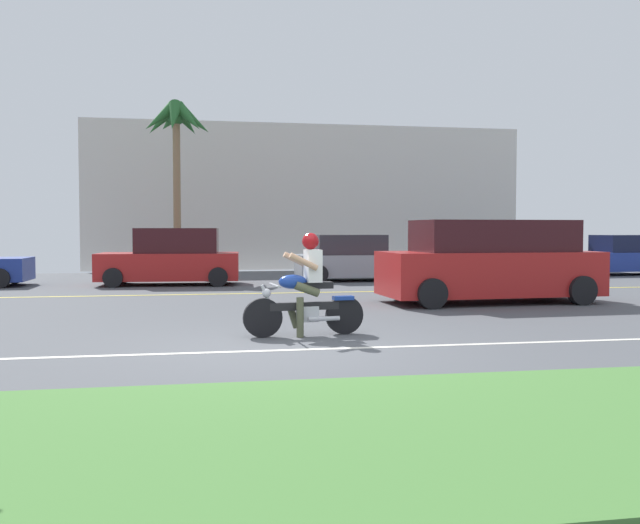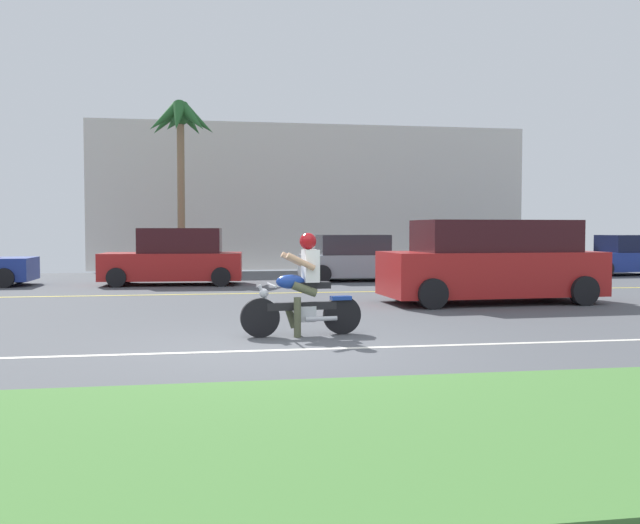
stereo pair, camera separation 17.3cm
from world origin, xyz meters
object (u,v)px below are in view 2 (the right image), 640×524
parked_car_2 (357,259)px  motorcyclist (303,292)px  palm_tree_1 (180,130)px  parked_car_4 (631,256)px  parked_car_3 (494,257)px  suv_nearby (492,262)px  parked_car_1 (175,259)px

parked_car_2 → motorcyclist: bearing=-106.7°
parked_car_2 → palm_tree_1: palm_tree_1 is taller
motorcyclist → parked_car_4: 18.54m
parked_car_4 → palm_tree_1: (-16.08, 1.91, 4.44)m
parked_car_3 → palm_tree_1: palm_tree_1 is taller
parked_car_3 → palm_tree_1: bearing=166.3°
motorcyclist → suv_nearby: size_ratio=0.38×
parked_car_3 → palm_tree_1: 11.69m
motorcyclist → palm_tree_1: 15.13m
palm_tree_1 → parked_car_4: bearing=-6.8°
motorcyclist → parked_car_4: size_ratio=0.43×
suv_nearby → parked_car_1: size_ratio=1.20×
palm_tree_1 → parked_car_3: bearing=-13.7°
motorcyclist → parked_car_4: bearing=41.8°
parked_car_1 → palm_tree_1: bearing=88.8°
suv_nearby → parked_car_4: bearing=42.7°
motorcyclist → parked_car_3: (8.25, 11.71, 0.04)m
parked_car_1 → parked_car_4: parked_car_1 is taller
parked_car_2 → parked_car_3: (4.87, 0.47, 0.02)m
parked_car_3 → palm_tree_1: size_ratio=0.71×
motorcyclist → suv_nearby: 6.39m
suv_nearby → parked_car_3: 8.31m
motorcyclist → palm_tree_1: (-2.27, 14.28, 4.45)m
motorcyclist → parked_car_1: parked_car_1 is taller
palm_tree_1 → parked_car_1: bearing=-91.2°
parked_car_1 → parked_car_4: (16.16, 1.84, -0.10)m
parked_car_2 → palm_tree_1: 7.80m
suv_nearby → parked_car_4: suv_nearby is taller
parked_car_2 → palm_tree_1: (-5.65, 3.04, 4.43)m
motorcyclist → parked_car_2: 11.74m
parked_car_2 → parked_car_3: bearing=5.5°
parked_car_1 → parked_car_4: 16.27m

